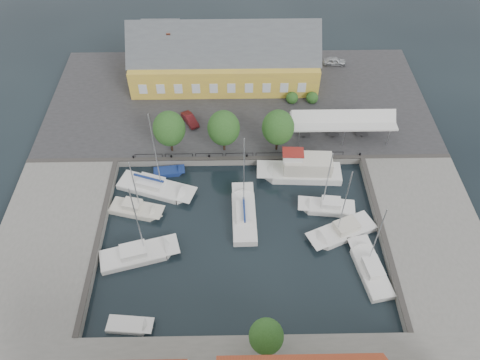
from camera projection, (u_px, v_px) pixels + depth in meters
The scene contains 20 objects.
ground at pixel (241, 226), 55.53m from camera, with size 140.00×140.00×0.00m, color black.
north_quay at pixel (238, 102), 70.67m from camera, with size 56.00×26.00×1.00m, color #2D2D30.
west_quay at pixel (50, 240), 53.56m from camera, with size 12.00×24.00×1.00m, color slate.
east_quay at pixel (431, 234), 54.06m from camera, with size 12.00×24.00×1.00m, color slate.
quay_edge_fittings at pixel (240, 190), 57.95m from camera, with size 56.00×24.72×0.40m.
warehouse at pixel (221, 59), 71.36m from camera, with size 28.56×14.00×9.55m.
tent_canopy at pixel (343, 121), 62.75m from camera, with size 14.00×4.00×2.83m.
quay_trees at pixel (224, 128), 60.00m from camera, with size 18.20×4.20×6.30m.
car_silver at pixel (334, 61), 75.97m from camera, with size 1.51×3.75×1.28m, color #B4B8BD.
car_red at pixel (190, 119), 66.20m from camera, with size 1.24×3.57×1.18m, color maroon.
center_sailboat at pixel (244, 215), 56.12m from camera, with size 2.92×9.29×12.61m.
trawler at pixel (303, 170), 60.28m from camera, with size 11.19×3.79×5.00m.
east_boat_a at pixel (328, 208), 57.06m from camera, with size 7.18×3.12×10.07m.
east_boat_b at pixel (343, 232), 54.62m from camera, with size 8.66×5.83×11.40m.
east_boat_c at pixel (370, 270), 51.15m from camera, with size 3.95×8.39×10.43m.
west_boat_a at pixel (155, 188), 59.20m from camera, with size 10.38×5.99×13.19m.
west_boat_b at pixel (136, 210), 56.81m from camera, with size 6.89×3.82×9.29m.
west_boat_c at pixel (138, 255), 52.45m from camera, with size 9.19×5.03×11.90m.
launch_sw at pixel (130, 326), 46.96m from camera, with size 4.85×2.21×0.98m.
launch_nw at pixel (169, 172), 61.31m from camera, with size 4.25×2.07×0.88m.
Camera 1 is at (-0.67, -33.44, 44.65)m, focal length 35.00 mm.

